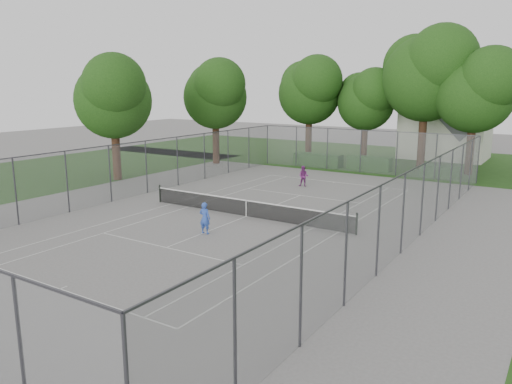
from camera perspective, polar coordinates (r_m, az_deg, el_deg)
The scene contains 18 objects.
ground at distance 27.46m, azimuth -1.13°, elevation -2.82°, with size 120.00×120.00×0.00m, color slate.
grass_far at distance 50.76m, azimuth 15.43°, elevation 3.65°, with size 60.00×20.00×0.00m, color #1C3F12.
grass_left at distance 43.44m, azimuth -26.04°, elevation 1.49°, with size 16.00×40.00×0.00m, color #1C3F12.
court_markings at distance 27.45m, azimuth -1.13°, elevation -2.81°, with size 11.03×23.83×0.01m.
tennis_net at distance 27.33m, azimuth -1.13°, elevation -1.78°, with size 12.87×0.10×1.10m.
perimeter_fence at distance 27.05m, azimuth -1.14°, elevation 0.89°, with size 18.08×34.08×3.52m.
tree_far_left at distance 49.36m, azimuth 6.20°, elevation 11.73°, with size 6.90×6.30×9.93m.
tree_far_midleft at distance 48.11m, azimuth 12.53°, elevation 10.49°, with size 6.05×5.52×8.69m.
tree_far_midright at distance 45.37m, azimuth 19.03°, elevation 12.92°, with size 8.33×7.61×11.98m.
tree_far_right at distance 43.35m, azimuth 23.90°, elevation 10.85°, with size 6.98×6.37×10.03m.
tree_side_back at distance 45.89m, azimuth -4.66°, elevation 11.35°, with size 6.59×6.02×9.48m.
tree_side_front at distance 38.99m, azimuth -16.04°, elevation 10.72°, with size 6.53×5.96×9.39m.
hedge_left at distance 45.07m, azimuth 7.11°, elevation 3.67°, with size 4.35×1.31×1.09m, color #1D4716.
hedge_mid at distance 43.45m, azimuth 12.81°, elevation 3.20°, with size 3.70×1.06×1.16m, color #1D4716.
hedge_right at distance 41.92m, azimuth 20.33°, elevation 2.24°, with size 2.96×1.08×0.89m, color #1D4716.
house at distance 52.69m, azimuth 20.93°, elevation 7.89°, with size 7.85×6.08×9.77m.
girl_player at distance 24.26m, azimuth -5.87°, elevation -2.97°, with size 0.57×0.37×1.56m, color blue.
woman_player at distance 35.64m, azimuth 5.45°, elevation 1.81°, with size 0.72×0.56×1.47m, color #7D2976.
Camera 1 is at (14.76, -22.05, 7.05)m, focal length 35.00 mm.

